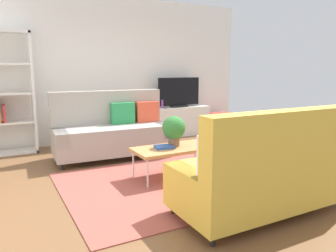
# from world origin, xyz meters

# --- Properties ---
(ground_plane) EXTENTS (7.68, 7.68, 0.00)m
(ground_plane) POSITION_xyz_m (0.00, 0.00, 0.00)
(ground_plane) COLOR brown
(wall_far) EXTENTS (6.40, 0.12, 2.90)m
(wall_far) POSITION_xyz_m (0.00, 2.80, 1.45)
(wall_far) COLOR white
(wall_far) RESTS_ON ground_plane
(area_rug) EXTENTS (2.90, 2.20, 0.01)m
(area_rug) POSITION_xyz_m (0.03, -0.17, 0.01)
(area_rug) COLOR #9E4C42
(area_rug) RESTS_ON ground_plane
(couch_beige) EXTENTS (1.94, 0.94, 1.10)m
(couch_beige) POSITION_xyz_m (-0.30, 1.45, 0.45)
(couch_beige) COLOR gray
(couch_beige) RESTS_ON ground_plane
(couch_green) EXTENTS (1.91, 0.85, 1.10)m
(couch_green) POSITION_xyz_m (0.36, -1.39, 0.45)
(couch_green) COLOR gold
(couch_green) RESTS_ON ground_plane
(coffee_table) EXTENTS (1.10, 0.56, 0.42)m
(coffee_table) POSITION_xyz_m (0.08, 0.03, 0.39)
(coffee_table) COLOR #B7844C
(coffee_table) RESTS_ON ground_plane
(tv_console) EXTENTS (1.40, 0.44, 0.64)m
(tv_console) POSITION_xyz_m (1.56, 2.46, 0.32)
(tv_console) COLOR silver
(tv_console) RESTS_ON ground_plane
(tv) EXTENTS (1.00, 0.20, 0.64)m
(tv) POSITION_xyz_m (1.56, 2.44, 0.95)
(tv) COLOR black
(tv) RESTS_ON tv_console
(storage_trunk) EXTENTS (0.52, 0.40, 0.44)m
(storage_trunk) POSITION_xyz_m (2.66, 2.36, 0.22)
(storage_trunk) COLOR #B2382D
(storage_trunk) RESTS_ON ground_plane
(potted_plant) EXTENTS (0.32, 0.32, 0.42)m
(potted_plant) POSITION_xyz_m (0.11, 0.08, 0.66)
(potted_plant) COLOR brown
(potted_plant) RESTS_ON coffee_table
(table_book_0) EXTENTS (0.26, 0.21, 0.04)m
(table_book_0) POSITION_xyz_m (-0.06, 0.05, 0.44)
(table_book_0) COLOR #3359B2
(table_book_0) RESTS_ON coffee_table
(vase_0) EXTENTS (0.09, 0.09, 0.14)m
(vase_0) POSITION_xyz_m (0.98, 2.51, 0.71)
(vase_0) COLOR #4C72B2
(vase_0) RESTS_ON tv_console
(bottle_0) EXTENTS (0.05, 0.05, 0.18)m
(bottle_0) POSITION_xyz_m (1.14, 2.42, 0.73)
(bottle_0) COLOR purple
(bottle_0) RESTS_ON tv_console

